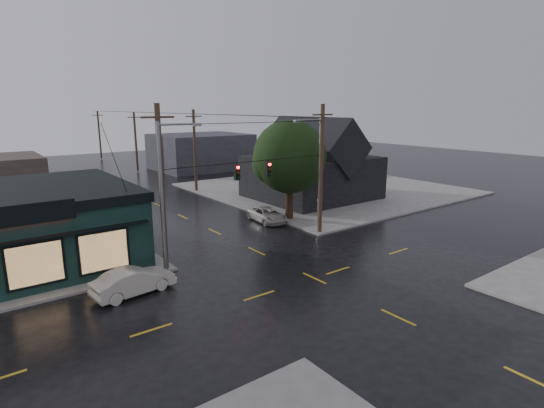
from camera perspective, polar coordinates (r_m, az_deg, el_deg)
ground_plane at (r=25.68m, az=5.69°, el=-9.89°), size 160.00×160.00×0.00m
sidewalk_ne at (r=52.88m, az=7.11°, el=2.11°), size 28.00×28.00×0.15m
ne_building at (r=46.66m, az=5.36°, el=6.17°), size 12.60×11.60×8.75m
corner_tree at (r=37.21m, az=2.40°, el=6.34°), size 6.44×6.44×8.75m
utility_pole_nw at (r=27.56m, az=-13.99°, el=-8.59°), size 2.00×0.32×10.15m
utility_pole_ne at (r=34.33m, az=6.40°, el=-3.96°), size 2.00×0.32×10.15m
utility_pole_far_a at (r=51.64m, az=-10.11°, el=1.66°), size 2.00×0.32×9.65m
utility_pole_far_b at (r=69.86m, az=-17.58°, el=4.18°), size 2.00×0.32×9.15m
utility_pole_far_c at (r=88.85m, az=-21.93°, el=5.61°), size 2.00×0.32×9.15m
span_signal_assembly at (r=29.14m, az=-2.58°, el=4.57°), size 13.00×0.48×1.23m
streetlight_nw at (r=26.86m, az=-13.99°, el=-9.18°), size 5.40×0.30×9.15m
streetlight_ne at (r=35.15m, az=6.22°, el=-3.55°), size 5.40×0.30×9.15m
bg_building_east at (r=70.49m, az=-9.58°, el=6.97°), size 14.00×12.00×5.60m
sedan_cream at (r=24.48m, az=-18.09°, el=-9.83°), size 4.59×2.11×1.46m
suv_silver at (r=37.44m, az=-0.64°, el=-1.44°), size 2.57×4.75×1.27m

